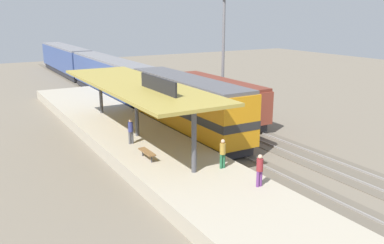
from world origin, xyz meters
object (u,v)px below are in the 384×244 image
Objects in this scene: platform_bench at (147,152)px; passenger_carriage_front at (110,77)px; person_waiting at (260,169)px; freight_car at (216,99)px; person_boarding at (223,152)px; locomotive at (187,105)px; light_mast at (224,24)px; passenger_carriage_rear at (65,59)px; person_walking at (131,130)px.

platform_bench is 24.54m from passenger_carriage_front.
freight_car is at bearing 64.03° from person_waiting.
passenger_carriage_front is 11.70× the size of person_boarding.
locomotive is (6.00, 5.77, 1.07)m from platform_bench.
passenger_carriage_rear is at bearing 103.56° from light_mast.
locomotive is 0.72× the size of passenger_carriage_front.
locomotive is at bearing 43.89° from platform_bench.
person_walking is (-5.68, -41.26, -0.46)m from passenger_carriage_rear.
person_boarding is at bearing -67.83° from person_walking.
passenger_carriage_rear is 51.17m from person_waiting.
platform_bench is 0.99× the size of person_boarding.
passenger_carriage_rear is (0.00, 20.80, 0.00)m from passenger_carriage_front.
passenger_carriage_front is at bearing 74.47° from person_walking.
platform_bench is 8.39m from locomotive.
person_boarding is at bearing -124.26° from light_mast.
light_mast is (7.80, -11.53, 6.08)m from passenger_carriage_front.
light_mast reaches higher than passenger_carriage_rear.
person_waiting is at bearing -93.06° from passenger_carriage_rear.
person_walking reaches higher than platform_bench.
light_mast reaches higher than freight_car.
light_mast reaches higher than person_waiting.
locomotive is at bearing 23.43° from person_walking.
locomotive reaches higher than platform_bench.
locomotive is at bearing -90.00° from passenger_carriage_front.
freight_car is (4.60, -15.24, -0.34)m from passenger_carriage_front.
person_walking is (-5.68, -2.46, -0.56)m from locomotive.
passenger_carriage_front is 21.24m from person_walking.
person_boarding is (-2.91, -27.26, -0.46)m from passenger_carriage_front.
passenger_carriage_rear reaches higher than person_boarding.
person_waiting is 1.00× the size of person_walking.
person_boarding is at bearing 93.38° from person_waiting.
passenger_carriage_rear is 33.81m from light_mast.
passenger_carriage_rear is at bearing 86.53° from person_boarding.
passenger_carriage_rear reaches higher than person_walking.
light_mast reaches higher than locomotive.
person_waiting is at bearing -115.97° from freight_car.
freight_car is at bearing 38.84° from platform_bench.
platform_bench is at bearing -104.17° from passenger_carriage_front.
passenger_carriage_front reaches higher than person_walking.
person_waiting is (-2.74, -12.29, -0.56)m from locomotive.
light_mast is at bearing 33.52° from person_walking.
platform_bench is at bearing -97.67° from passenger_carriage_rear.
freight_car reaches higher than person_waiting.
passenger_carriage_rear is (6.00, 44.57, 0.97)m from platform_bench.
passenger_carriage_front is 30.42m from person_waiting.
platform_bench is 4.69m from person_boarding.
person_waiting is (-2.74, -51.09, -0.46)m from passenger_carriage_rear.
locomotive is 9.73m from person_boarding.
freight_car is 14.18m from person_boarding.
light_mast is 22.49m from person_waiting.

